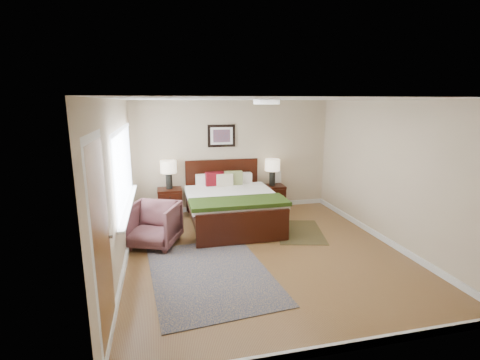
{
  "coord_description": "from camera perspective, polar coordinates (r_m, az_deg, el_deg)",
  "views": [
    {
      "loc": [
        -1.62,
        -5.21,
        2.45
      ],
      "look_at": [
        -0.21,
        0.89,
        1.05
      ],
      "focal_mm": 26.0,
      "sensor_mm": 36.0,
      "label": 1
    }
  ],
  "objects": [
    {
      "name": "ceiling",
      "position": [
        5.46,
        4.37,
        13.09
      ],
      "size": [
        4.5,
        5.0,
        0.02
      ],
      "primitive_type": "cube",
      "color": "white",
      "rests_on": "back_wall"
    },
    {
      "name": "lamp_left",
      "position": [
        7.61,
        -11.64,
        1.73
      ],
      "size": [
        0.34,
        0.34,
        0.61
      ],
      "color": "black",
      "rests_on": "nightstand_left"
    },
    {
      "name": "door",
      "position": [
        3.78,
        -21.68,
        -9.78
      ],
      "size": [
        0.06,
        1.0,
        2.18
      ],
      "color": "silver",
      "rests_on": "ground"
    },
    {
      "name": "right_wall",
      "position": [
        6.6,
        23.18,
        1.1
      ],
      "size": [
        0.04,
        5.0,
        2.5
      ],
      "primitive_type": "cube",
      "color": "#C1AE8C",
      "rests_on": "ground"
    },
    {
      "name": "rug_navy",
      "position": [
        6.89,
        9.67,
        -8.36
      ],
      "size": [
        1.14,
        1.45,
        0.01
      ],
      "primitive_type": "cube",
      "rotation": [
        0.0,
        0.0,
        -0.24
      ],
      "color": "black",
      "rests_on": "ground"
    },
    {
      "name": "ceil_fixture",
      "position": [
        5.45,
        4.37,
        12.73
      ],
      "size": [
        0.44,
        0.44,
        0.08
      ],
      "color": "white",
      "rests_on": "ceiling"
    },
    {
      "name": "rug_persian",
      "position": [
        5.27,
        -4.83,
        -15.09
      ],
      "size": [
        1.88,
        2.49,
        0.01
      ],
      "primitive_type": "cube",
      "rotation": [
        0.0,
        0.0,
        0.1
      ],
      "color": "#0D1C44",
      "rests_on": "ground"
    },
    {
      "name": "nightstand_left",
      "position": [
        7.71,
        -11.46,
        -2.34
      ],
      "size": [
        0.52,
        0.47,
        0.62
      ],
      "color": "black",
      "rests_on": "ground"
    },
    {
      "name": "bed",
      "position": [
        7.04,
        -1.48,
        -3.15
      ],
      "size": [
        1.79,
        2.17,
        1.17
      ],
      "color": "black",
      "rests_on": "ground"
    },
    {
      "name": "lamp_right",
      "position": [
        8.02,
        5.34,
        2.09
      ],
      "size": [
        0.34,
        0.34,
        0.61
      ],
      "color": "black",
      "rests_on": "nightstand_right"
    },
    {
      "name": "wall_art",
      "position": [
        7.83,
        -3.05,
        7.25
      ],
      "size": [
        0.62,
        0.05,
        0.5
      ],
      "color": "black",
      "rests_on": "back_wall"
    },
    {
      "name": "left_wall",
      "position": [
        5.38,
        -19.39,
        -1.01
      ],
      "size": [
        0.04,
        5.0,
        2.5
      ],
      "primitive_type": "cube",
      "color": "#C1AE8C",
      "rests_on": "ground"
    },
    {
      "name": "front_wall",
      "position": [
        3.38,
        16.85,
        -8.81
      ],
      "size": [
        4.5,
        0.04,
        2.5
      ],
      "primitive_type": "cube",
      "color": "#C1AE8C",
      "rests_on": "ground"
    },
    {
      "name": "nightstand_right",
      "position": [
        8.15,
        5.28,
        -2.38
      ],
      "size": [
        0.57,
        0.43,
        0.56
      ],
      "color": "black",
      "rests_on": "ground"
    },
    {
      "name": "armchair",
      "position": [
        6.26,
        -14.02,
        -7.13
      ],
      "size": [
        1.06,
        1.07,
        0.75
      ],
      "primitive_type": "imported",
      "rotation": [
        0.0,
        0.0,
        -0.39
      ],
      "color": "brown",
      "rests_on": "ground"
    },
    {
      "name": "back_wall",
      "position": [
        7.97,
        -1.13,
        3.95
      ],
      "size": [
        4.5,
        0.04,
        2.5
      ],
      "primitive_type": "cube",
      "color": "#C1AE8C",
      "rests_on": "ground"
    },
    {
      "name": "window",
      "position": [
        6.03,
        -18.28,
        1.71
      ],
      "size": [
        0.11,
        2.72,
        1.32
      ],
      "color": "silver",
      "rests_on": "left_wall"
    },
    {
      "name": "floor",
      "position": [
        5.98,
        3.96,
        -11.61
      ],
      "size": [
        5.0,
        5.0,
        0.0
      ],
      "primitive_type": "plane",
      "color": "brown",
      "rests_on": "ground"
    }
  ]
}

